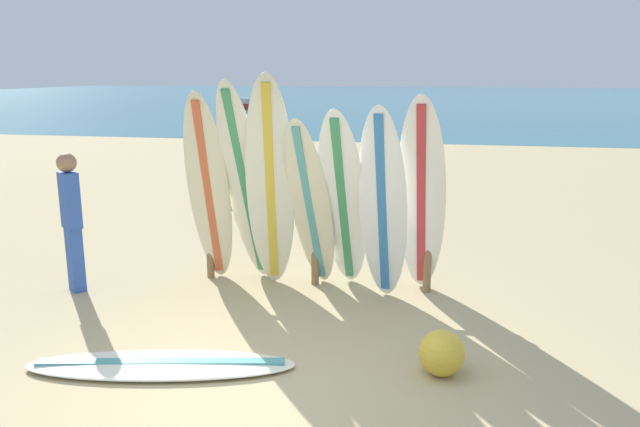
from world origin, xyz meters
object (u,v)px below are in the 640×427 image
surfboard_leaning_far_right (421,199)px  surfboard_leaning_right (383,206)px  surfboard_leaning_center (310,206)px  surfboard_leaning_far_left (209,190)px  surfboard_rack (315,230)px  surfboard_leaning_center_right (343,203)px  beach_ball (442,353)px  beachgoer_standing (71,216)px  surfboard_leaning_left (246,186)px  surfboard_leaning_center_left (270,186)px  small_boat_offshore (246,105)px  surfboard_lying_on_sand (161,365)px

surfboard_leaning_far_right → surfboard_leaning_right: bearing=-160.2°
surfboard_leaning_center → surfboard_leaning_far_right: bearing=-0.2°
surfboard_leaning_far_left → surfboard_leaning_right: size_ratio=1.06×
surfboard_rack → surfboard_leaning_center: 0.44m
surfboard_leaning_right → surfboard_leaning_far_right: (0.40, 0.14, 0.06)m
surfboard_rack → surfboard_leaning_center_right: bearing=-37.2°
surfboard_leaning_far_right → beach_ball: size_ratio=5.90×
surfboard_leaning_far_right → beachgoer_standing: 3.94m
surfboard_leaning_center → beach_ball: size_ratio=5.25×
surfboard_rack → surfboard_leaning_right: surfboard_leaning_right is taller
surfboard_rack → surfboard_leaning_far_left: 1.32m
surfboard_rack → surfboard_leaning_far_left: size_ratio=1.19×
surfboard_leaning_left → surfboard_leaning_center_left: size_ratio=0.97×
surfboard_leaning_center → beachgoer_standing: bearing=-169.8°
surfboard_leaning_right → beach_ball: 1.94m
surfboard_leaning_far_left → small_boat_offshore: 35.68m
surfboard_leaning_far_left → surfboard_leaning_center: surfboard_leaning_far_left is taller
surfboard_rack → beachgoer_standing: bearing=-164.3°
surfboard_rack → surfboard_leaning_far_left: bearing=-167.0°
surfboard_leaning_left → surfboard_leaning_center_right: size_ratio=1.13×
surfboard_leaning_center_right → beach_ball: bearing=-56.8°
small_boat_offshore → surfboard_leaning_center: bearing=-70.8°
surfboard_leaning_right → small_boat_offshore: surfboard_leaning_right is taller
surfboard_leaning_far_right → beach_ball: surfboard_leaning_far_right is taller
small_boat_offshore → beach_ball: small_boat_offshore is taller
surfboard_leaning_right → beachgoer_standing: 3.52m
surfboard_leaning_center_right → small_boat_offshore: bearing=109.8°
surfboard_lying_on_sand → surfboard_leaning_center: bearing=67.7°
surfboard_leaning_far_left → small_boat_offshore: bearing=107.4°
surfboard_leaning_far_right → small_boat_offshore: size_ratio=0.98×
beachgoer_standing → small_boat_offshore: 35.72m
surfboard_leaning_far_left → surfboard_leaning_far_right: size_ratio=1.00×
beach_ball → surfboard_lying_on_sand: bearing=-171.1°
surfboard_leaning_center_left → surfboard_leaning_right: 1.27m
surfboard_leaning_center_right → small_boat_offshore: 36.19m
surfboard_leaning_left → surfboard_leaning_far_left: bearing=-177.9°
surfboard_leaning_left → surfboard_lying_on_sand: surfboard_leaning_left is taller
surfboard_leaning_center_right → surfboard_leaning_right: (0.45, -0.13, 0.02)m
surfboard_rack → surfboard_leaning_center_left: bearing=-140.8°
surfboard_leaning_far_left → beachgoer_standing: bearing=-162.1°
surfboard_rack → small_boat_offshore: size_ratio=1.17×
surfboard_leaning_center_left → surfboard_leaning_center_right: surfboard_leaning_center_left is taller
small_boat_offshore → beach_ball: size_ratio=6.05×
surfboard_leaning_center_right → surfboard_lying_on_sand: 2.64m
surfboard_leaning_center_left → surfboard_leaning_center: size_ratio=1.23×
surfboard_leaning_center → surfboard_leaning_center_left: bearing=-169.5°
surfboard_leaning_right → surfboard_leaning_center_left: bearing=176.9°
surfboard_leaning_center → surfboard_leaning_center_right: (0.37, -0.02, 0.05)m
surfboard_leaning_center_right → beachgoer_standing: surfboard_leaning_center_right is taller
surfboard_leaning_center_right → beach_ball: 2.24m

